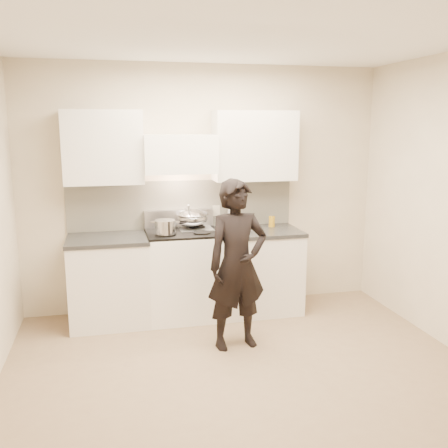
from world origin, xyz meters
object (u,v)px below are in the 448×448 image
at_px(stove, 183,274).
at_px(utensil_crock, 231,219).
at_px(counter_right, 257,270).
at_px(wok, 192,218).
at_px(person, 237,265).

xyz_separation_m(stove, utensil_crock, (0.57, 0.18, 0.54)).
relative_size(stove, counter_right, 1.04).
bearing_deg(counter_right, wok, 168.43).
bearing_deg(utensil_crock, wok, -175.53).
relative_size(counter_right, person, 0.58).
bearing_deg(person, stove, 105.08).
bearing_deg(person, utensil_crock, 70.94).
bearing_deg(counter_right, utensil_crock, 145.83).
bearing_deg(wok, stove, -130.75).
distance_m(counter_right, person, 1.02).
xyz_separation_m(counter_right, person, (-0.45, -0.86, 0.33)).
relative_size(utensil_crock, person, 0.19).
relative_size(counter_right, utensil_crock, 3.02).
bearing_deg(person, wok, 95.48).
distance_m(stove, utensil_crock, 0.80).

